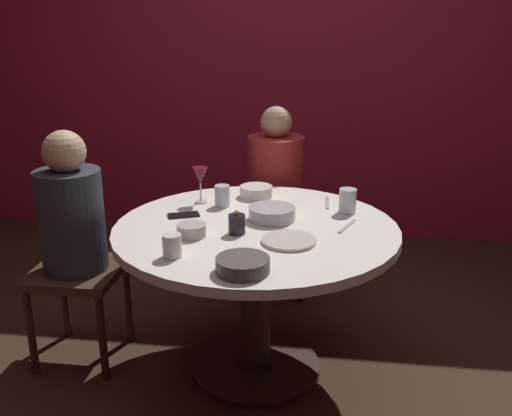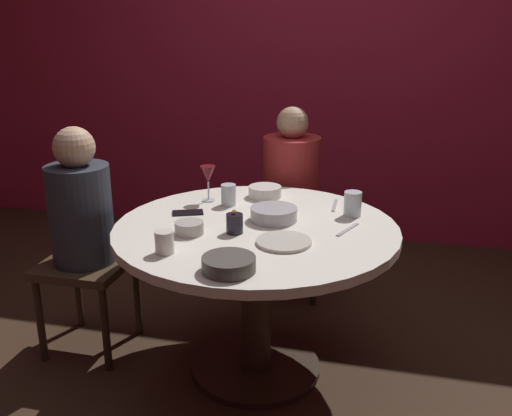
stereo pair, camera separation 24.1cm
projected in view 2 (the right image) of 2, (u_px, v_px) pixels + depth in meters
The scene contains 18 objects.
ground_plane at pixel (256, 369), 2.67m from camera, with size 8.00×8.00×0.00m, color #382619.
back_wall at pixel (319, 60), 4.01m from camera, with size 6.00×0.10×2.60m, color maroon.
dining_table at pixel (256, 260), 2.49m from camera, with size 1.23×1.23×0.72m.
seated_diner_left at pixel (81, 217), 2.64m from camera, with size 0.40×0.40×1.12m.
seated_diner_back at pixel (291, 180), 3.25m from camera, with size 0.40×0.40×1.11m.
candle_holder at pixel (235, 223), 2.34m from camera, with size 0.07×0.07×0.10m.
wine_glass at pixel (208, 176), 2.74m from camera, with size 0.08×0.08×0.18m.
dinner_plate at pixel (284, 242), 2.24m from camera, with size 0.22×0.22×0.01m, color beige.
cell_phone at pixel (188, 213), 2.59m from camera, with size 0.07×0.14×0.01m, color black.
bowl_serving_large at pixel (274, 214), 2.50m from camera, with size 0.21×0.21×0.06m, color #B7B7BC.
bowl_salad_center at pixel (265, 192), 2.83m from camera, with size 0.16×0.16×0.06m, color silver.
bowl_small_white at pixel (189, 228), 2.34m from camera, with size 0.12×0.12×0.05m, color #B2ADA3.
bowl_sauce_side at pixel (229, 264), 1.99m from camera, with size 0.19×0.19×0.05m, color #4C4742.
cup_near_candle at pixel (164, 242), 2.14m from camera, with size 0.07×0.07×0.09m, color silver.
cup_by_left_diner at pixel (353, 204), 2.55m from camera, with size 0.08×0.08×0.11m, color silver.
cup_by_right_diner at pixel (229, 195), 2.69m from camera, with size 0.07×0.07×0.10m, color silver.
fork_near_plate at pixel (335, 205), 2.70m from camera, with size 0.02×0.18×0.01m, color #B7B7BC.
knife_near_plate at pixel (348, 230), 2.39m from camera, with size 0.02×0.18×0.01m, color #B7B7BC.
Camera 2 is at (0.54, -2.23, 1.57)m, focal length 39.60 mm.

